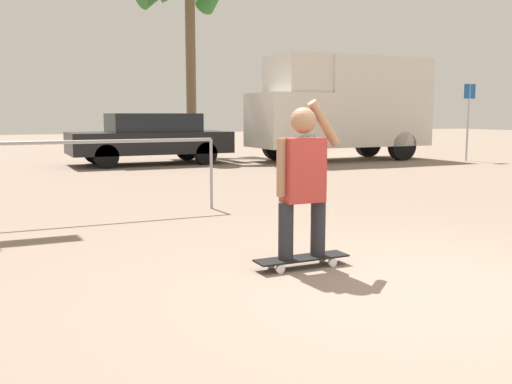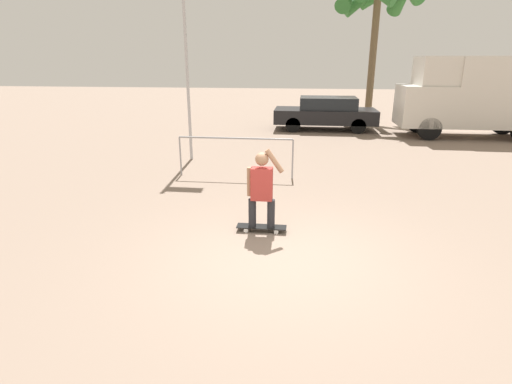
{
  "view_description": "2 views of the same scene",
  "coord_description": "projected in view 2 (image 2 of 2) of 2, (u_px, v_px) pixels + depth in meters",
  "views": [
    {
      "loc": [
        -3.05,
        -3.5,
        1.42
      ],
      "look_at": [
        -0.69,
        1.54,
        0.66
      ],
      "focal_mm": 40.0,
      "sensor_mm": 36.0,
      "label": 1
    },
    {
      "loc": [
        0.26,
        -5.72,
        3.01
      ],
      "look_at": [
        -0.63,
        1.58,
        0.57
      ],
      "focal_mm": 28.0,
      "sensor_mm": 36.0,
      "label": 2
    }
  ],
  "objects": [
    {
      "name": "person_skateboarder",
      "position": [
        262.0,
        186.0,
        7.1
      ],
      "size": [
        0.66,
        0.24,
        1.46
      ],
      "color": "#28282D",
      "rests_on": "skateboard"
    },
    {
      "name": "skateboard",
      "position": [
        262.0,
        227.0,
        7.35
      ],
      "size": [
        0.91,
        0.23,
        0.1
      ],
      "color": "black",
      "rests_on": "ground_plane"
    },
    {
      "name": "parked_car_black",
      "position": [
        326.0,
        113.0,
        17.87
      ],
      "size": [
        4.48,
        1.92,
        1.45
      ],
      "color": "black",
      "rests_on": "ground_plane"
    },
    {
      "name": "camper_van",
      "position": [
        476.0,
        94.0,
        15.86
      ],
      "size": [
        5.62,
        2.04,
        3.15
      ],
      "color": "black",
      "rests_on": "ground_plane"
    },
    {
      "name": "ground_plane",
      "position": [
        283.0,
        258.0,
        6.36
      ],
      "size": [
        80.0,
        80.0,
        0.0
      ],
      "primitive_type": "plane",
      "color": "gray"
    },
    {
      "name": "plaza_railing_segment",
      "position": [
        235.0,
        145.0,
        10.55
      ],
      "size": [
        3.09,
        0.05,
        1.08
      ],
      "color": "#99999E",
      "rests_on": "ground_plane"
    },
    {
      "name": "flagpole",
      "position": [
        189.0,
        46.0,
        11.66
      ],
      "size": [
        0.99,
        0.12,
        5.84
      ],
      "color": "#B7B7BC",
      "rests_on": "ground_plane"
    }
  ]
}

